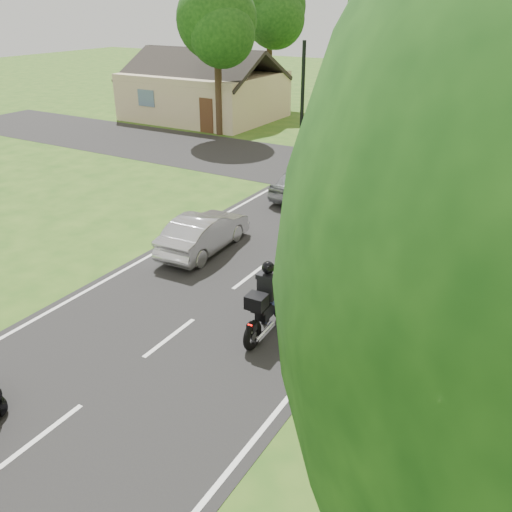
% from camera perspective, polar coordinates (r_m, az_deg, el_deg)
% --- Properties ---
extents(ground, '(140.00, 140.00, 0.00)m').
position_cam_1_polar(ground, '(14.24, -9.06, -8.50)').
color(ground, '#285117').
rests_on(ground, ground).
extents(road, '(8.00, 100.00, 0.01)m').
position_cam_1_polar(road, '(21.92, 7.57, 4.14)').
color(road, black).
rests_on(road, ground).
extents(cross_road, '(60.00, 7.00, 0.01)m').
position_cam_1_polar(cross_road, '(27.27, 12.71, 7.99)').
color(cross_road, black).
rests_on(cross_road, ground).
extents(motorcycle_rider, '(0.67, 2.39, 2.05)m').
position_cam_1_polar(motorcycle_rider, '(13.83, 1.06, -5.29)').
color(motorcycle_rider, black).
rests_on(motorcycle_rider, ground).
extents(dark_suv, '(2.44, 5.02, 1.38)m').
position_cam_1_polar(dark_suv, '(17.05, 8.78, 0.22)').
color(dark_suv, black).
rests_on(dark_suv, road).
extents(silver_sedan, '(1.63, 4.09, 1.32)m').
position_cam_1_polar(silver_sedan, '(18.59, -5.51, 2.50)').
color(silver_sedan, silver).
rests_on(silver_sedan, road).
extents(silver_suv, '(1.94, 4.16, 1.38)m').
position_cam_1_polar(silver_suv, '(23.86, 5.22, 7.79)').
color(silver_suv, '#929599').
rests_on(silver_suv, road).
extents(traffic_signal, '(6.38, 0.44, 6.00)m').
position_cam_1_polar(traffic_signal, '(23.64, 19.94, 14.85)').
color(traffic_signal, black).
rests_on(traffic_signal, ground).
extents(signal_pole_far, '(0.20, 0.20, 6.00)m').
position_cam_1_polar(signal_pole_far, '(30.30, 4.90, 16.03)').
color(signal_pole_far, black).
rests_on(signal_pole_far, ground).
extents(utility_pole_near, '(1.60, 0.28, 10.00)m').
position_cam_1_polar(utility_pole_near, '(7.62, 15.99, 3.02)').
color(utility_pole_near, '#4A3522').
rests_on(utility_pole_near, ground).
extents(sign_white, '(0.55, 0.07, 2.12)m').
position_cam_1_polar(sign_white, '(13.80, 14.05, -2.45)').
color(sign_white, slate).
rests_on(sign_white, ground).
extents(sign_green, '(0.55, 0.07, 2.12)m').
position_cam_1_polar(sign_green, '(21.05, 21.29, 6.30)').
color(sign_green, slate).
rests_on(sign_green, ground).
extents(tree_left_near, '(5.12, 4.96, 9.22)m').
position_cam_1_polar(tree_left_near, '(34.76, -3.98, 23.11)').
color(tree_left_near, '#332316').
rests_on(tree_left_near, ground).
extents(tree_left_far, '(5.76, 5.58, 10.14)m').
position_cam_1_polar(tree_left_far, '(44.27, 1.67, 24.40)').
color(tree_left_far, '#332316').
rests_on(tree_left_far, ground).
extents(house, '(10.20, 8.00, 4.84)m').
position_cam_1_polar(house, '(41.10, -5.46, 16.71)').
color(house, tan).
rests_on(house, ground).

